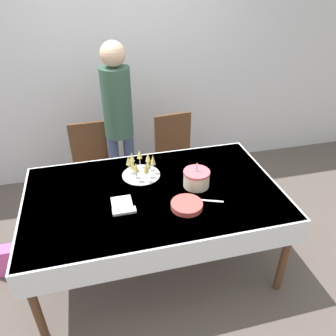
{
  "coord_description": "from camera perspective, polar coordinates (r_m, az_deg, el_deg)",
  "views": [
    {
      "loc": [
        -0.39,
        -2.02,
        2.31
      ],
      "look_at": [
        0.15,
        0.13,
        0.9
      ],
      "focal_mm": 35.0,
      "sensor_mm": 36.0,
      "label": 1
    }
  ],
  "objects": [
    {
      "name": "wall_back",
      "position": [
        3.81,
        -8.08,
        17.56
      ],
      "size": [
        8.0,
        0.05,
        2.7
      ],
      "color": "silver",
      "rests_on": "ground_plane"
    },
    {
      "name": "ground_plane",
      "position": [
        3.09,
        -2.16,
        -15.83
      ],
      "size": [
        12.0,
        12.0,
        0.0
      ],
      "primitive_type": "plane",
      "color": "#564C47"
    },
    {
      "name": "champagne_tray",
      "position": [
        2.72,
        -4.79,
        0.44
      ],
      "size": [
        0.32,
        0.32,
        0.18
      ],
      "color": "silver",
      "rests_on": "dining_table"
    },
    {
      "name": "dining_table",
      "position": [
        2.63,
        -2.46,
        -5.9
      ],
      "size": [
        1.98,
        1.19,
        0.78
      ],
      "color": "white",
      "rests_on": "ground_plane"
    },
    {
      "name": "napkin_pile",
      "position": [
        2.47,
        -8.08,
        -5.97
      ],
      "size": [
        0.15,
        0.15,
        0.01
      ],
      "color": "white",
      "rests_on": "dining_table"
    },
    {
      "name": "cake_knife",
      "position": [
        2.49,
        6.2,
        -5.61
      ],
      "size": [
        0.29,
        0.12,
        0.0
      ],
      "color": "silver",
      "rests_on": "dining_table"
    },
    {
      "name": "birthday_cake",
      "position": [
        2.6,
        5.0,
        -1.88
      ],
      "size": [
        0.21,
        0.21,
        0.21
      ],
      "color": "beige",
      "rests_on": "dining_table"
    },
    {
      "name": "dining_chair_far_right",
      "position": [
        3.53,
        1.38,
        2.23
      ],
      "size": [
        0.46,
        0.46,
        0.97
      ],
      "color": "#51331E",
      "rests_on": "ground_plane"
    },
    {
      "name": "plate_stack_main",
      "position": [
        2.4,
        3.28,
        -6.5
      ],
      "size": [
        0.23,
        0.23,
        0.04
      ],
      "color": "#CC4C47",
      "rests_on": "dining_table"
    },
    {
      "name": "gift_bag",
      "position": [
        3.23,
        -26.59,
        -14.22
      ],
      "size": [
        0.2,
        0.12,
        0.27
      ],
      "color": "#E559B2",
      "rests_on": "ground_plane"
    },
    {
      "name": "dining_chair_far_left",
      "position": [
        3.43,
        -12.83,
        0.4
      ],
      "size": [
        0.43,
        0.43,
        0.97
      ],
      "color": "#51331E",
      "rests_on": "ground_plane"
    },
    {
      "name": "fork_pile",
      "position": [
        2.38,
        -7.61,
        -7.46
      ],
      "size": [
        0.17,
        0.06,
        0.02
      ],
      "color": "silver",
      "rests_on": "dining_table"
    },
    {
      "name": "person_standing",
      "position": [
        3.23,
        -8.7,
        9.21
      ],
      "size": [
        0.28,
        0.28,
        1.74
      ],
      "color": "#3F4C72",
      "rests_on": "ground_plane"
    }
  ]
}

